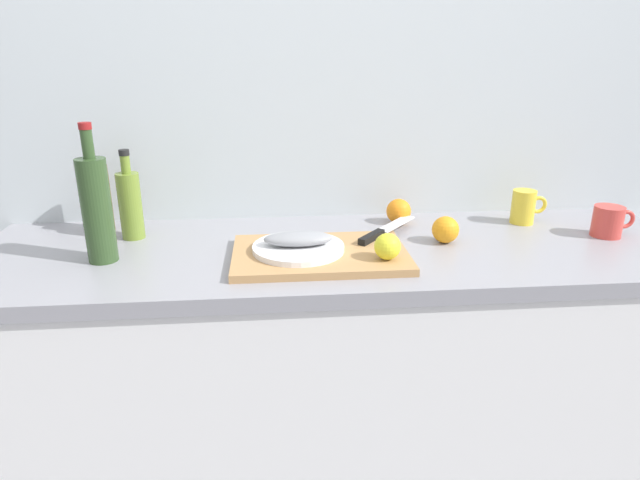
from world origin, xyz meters
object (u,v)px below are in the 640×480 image
at_px(lemon_0, 387,246).
at_px(pepper_mill, 102,198).
at_px(orange_0, 399,211).
at_px(coffee_mug_1, 524,207).
at_px(white_plate, 298,248).
at_px(chef_knife, 381,232).
at_px(wine_bottle, 97,208).
at_px(olive_oil_bottle, 130,204).
at_px(cutting_board, 320,254).
at_px(coffee_mug_0, 609,221).
at_px(fish_fillet, 298,239).

relative_size(lemon_0, pepper_mill, 0.34).
bearing_deg(orange_0, coffee_mug_1, -5.08).
bearing_deg(white_plate, chef_knife, 23.36).
bearing_deg(wine_bottle, coffee_mug_1, 9.72).
bearing_deg(olive_oil_bottle, coffee_mug_1, 1.61).
bearing_deg(olive_oil_bottle, pepper_mill, 142.34).
relative_size(cutting_board, coffee_mug_1, 4.05).
distance_m(cutting_board, white_plate, 0.06).
height_order(cutting_board, chef_knife, chef_knife).
relative_size(lemon_0, coffee_mug_0, 0.54).
relative_size(fish_fillet, wine_bottle, 0.51).
xyz_separation_m(cutting_board, chef_knife, (0.18, 0.11, 0.02)).
bearing_deg(coffee_mug_1, olive_oil_bottle, -178.39).
distance_m(olive_oil_bottle, orange_0, 0.80).
distance_m(white_plate, coffee_mug_0, 0.91).
xyz_separation_m(olive_oil_bottle, coffee_mug_0, (1.37, -0.11, -0.06)).
distance_m(coffee_mug_1, orange_0, 0.39).
height_order(cutting_board, pepper_mill, pepper_mill).
relative_size(olive_oil_bottle, wine_bottle, 0.73).
relative_size(white_plate, lemon_0, 3.59).
xyz_separation_m(fish_fillet, orange_0, (0.33, 0.27, -0.01)).
distance_m(wine_bottle, pepper_mill, 0.26).
distance_m(lemon_0, coffee_mug_1, 0.59).
xyz_separation_m(chef_knife, pepper_mill, (-0.80, 0.18, 0.07)).
relative_size(fish_fillet, coffee_mug_1, 1.60).
height_order(olive_oil_bottle, pepper_mill, olive_oil_bottle).
bearing_deg(fish_fillet, coffee_mug_0, 5.87).
height_order(cutting_board, coffee_mug_1, coffee_mug_1).
bearing_deg(coffee_mug_1, orange_0, 174.92).
xyz_separation_m(orange_0, pepper_mill, (-0.89, 0.01, 0.06)).
bearing_deg(white_plate, wine_bottle, 176.97).
bearing_deg(orange_0, white_plate, -140.51).
bearing_deg(wine_bottle, white_plate, -3.03).
distance_m(cutting_board, chef_knife, 0.21).
distance_m(wine_bottle, coffee_mug_0, 1.41).
xyz_separation_m(lemon_0, coffee_mug_1, (0.50, 0.31, -0.00)).
bearing_deg(chef_knife, wine_bottle, 136.07).
bearing_deg(pepper_mill, white_plate, -26.22).
bearing_deg(orange_0, olive_oil_bottle, -175.12).
bearing_deg(coffee_mug_0, chef_knife, 179.14).
height_order(wine_bottle, orange_0, wine_bottle).
distance_m(cutting_board, wine_bottle, 0.57).
bearing_deg(coffee_mug_0, white_plate, -174.13).
bearing_deg(fish_fillet, lemon_0, -20.05).
height_order(fish_fillet, coffee_mug_0, coffee_mug_0).
relative_size(lemon_0, olive_oil_bottle, 0.26).
bearing_deg(white_plate, fish_fillet, 0.00).
height_order(chef_knife, orange_0, orange_0).
relative_size(white_plate, olive_oil_bottle, 0.94).
bearing_deg(orange_0, lemon_0, -107.41).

